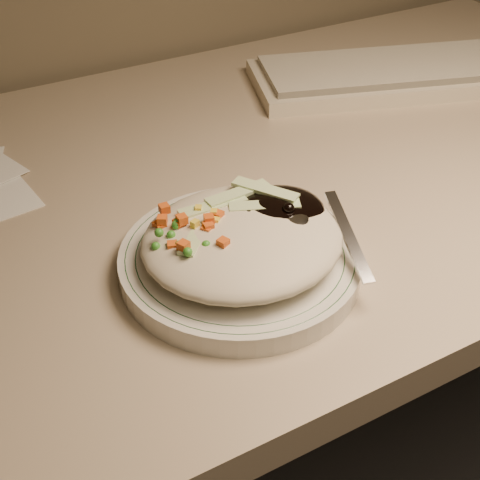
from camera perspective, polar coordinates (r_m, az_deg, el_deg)
desk at (r=0.93m, az=0.37°, el=-4.34°), size 1.40×0.70×0.74m
plate at (r=0.64m, az=0.00°, el=-1.85°), size 0.23×0.23×0.02m
plate_rim at (r=0.64m, az=0.00°, el=-1.15°), size 0.22×0.22×0.00m
meal at (r=0.62m, az=0.39°, el=0.50°), size 0.21×0.19×0.05m
keyboard at (r=1.05m, az=13.71°, el=13.67°), size 0.47×0.29×0.03m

